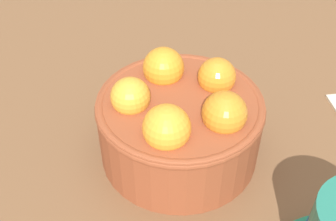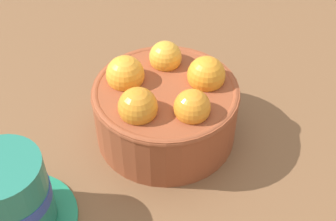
% 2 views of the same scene
% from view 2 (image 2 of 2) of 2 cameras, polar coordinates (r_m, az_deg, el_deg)
% --- Properties ---
extents(ground_plane, '(1.44, 0.94, 0.04)m').
position_cam_2_polar(ground_plane, '(0.54, -0.52, -4.27)').
color(ground_plane, brown).
extents(terracotta_bowl, '(0.16, 0.16, 0.10)m').
position_cam_2_polar(terracotta_bowl, '(0.50, -0.58, 0.59)').
color(terracotta_bowl, brown).
rests_on(terracotta_bowl, ground_plane).
extents(coffee_cup, '(0.11, 0.11, 0.08)m').
position_cam_2_polar(coffee_cup, '(0.45, -19.50, -10.20)').
color(coffee_cup, '#1D7C59').
rests_on(coffee_cup, ground_plane).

